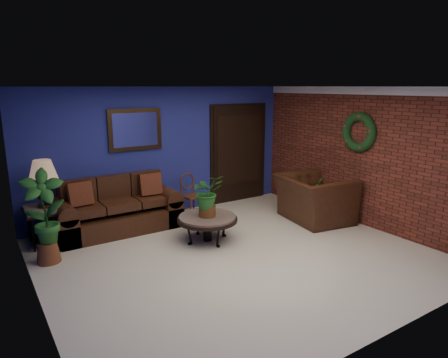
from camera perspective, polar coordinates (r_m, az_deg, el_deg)
floor at (r=6.20m, az=1.82°, el=-10.75°), size 5.50×5.50×0.00m
wall_back at (r=7.95m, az=-8.45°, el=3.89°), size 5.50×0.04×2.50m
wall_left at (r=4.84m, az=-25.96°, el=-3.30°), size 0.04×5.00×2.50m
wall_right_brick at (r=7.68m, az=19.02°, el=3.00°), size 0.04×5.00×2.50m
ceiling at (r=5.66m, az=2.00°, el=13.05°), size 5.50×5.00×0.02m
crown_molding at (r=7.56m, az=19.56°, el=11.82°), size 0.03×5.00×0.14m
wall_mirror at (r=7.62m, az=-12.57°, el=6.90°), size 1.02×0.06×0.77m
closet_door at (r=8.81m, az=2.08°, el=3.61°), size 1.44×0.06×2.18m
wreath at (r=7.61m, az=18.70°, el=6.36°), size 0.16×0.72×0.72m
sofa at (r=7.38m, az=-15.05°, el=-4.62°), size 2.13×0.92×0.96m
coffee_table at (r=6.60m, az=-2.41°, el=-5.78°), size 1.00×1.00×0.43m
end_table at (r=7.06m, az=-23.90°, el=-4.73°), size 0.68×0.68×0.62m
table_lamp at (r=6.91m, az=-24.38°, el=0.16°), size 0.44×0.44×0.73m
side_chair at (r=7.91m, az=-4.86°, el=-1.80°), size 0.41×0.41×0.84m
armchair at (r=7.76m, az=12.69°, el=-2.73°), size 1.34×1.48×0.85m
coffee_plant at (r=6.47m, az=-2.44°, el=-2.11°), size 0.54×0.48×0.69m
floor_plant at (r=8.02m, az=12.83°, el=-2.43°), size 0.37×0.30×0.78m
tall_plant at (r=6.23m, az=-24.30°, el=-4.55°), size 0.66×0.51×1.38m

